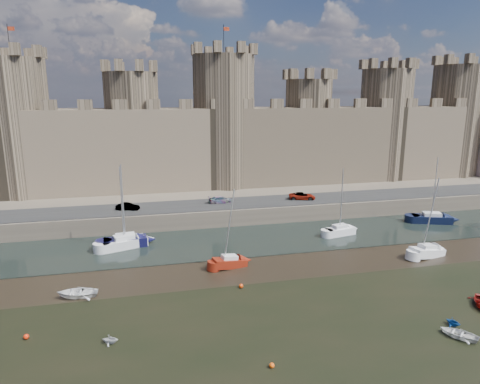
% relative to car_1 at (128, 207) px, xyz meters
% --- Properties ---
extents(ground, '(160.00, 160.00, 0.00)m').
position_rel_car_1_xyz_m(ground, '(15.15, -33.62, -3.05)').
color(ground, black).
rests_on(ground, ground).
extents(water_channel, '(160.00, 12.00, 0.08)m').
position_rel_car_1_xyz_m(water_channel, '(15.15, -9.62, -3.01)').
color(water_channel, black).
rests_on(water_channel, ground).
extents(quay, '(160.00, 60.00, 2.50)m').
position_rel_car_1_xyz_m(quay, '(15.15, 26.38, -1.80)').
color(quay, '#4C443A').
rests_on(quay, ground).
extents(road, '(160.00, 7.00, 0.10)m').
position_rel_car_1_xyz_m(road, '(15.15, 0.38, -0.50)').
color(road, black).
rests_on(road, quay).
extents(castle, '(108.50, 11.00, 29.00)m').
position_rel_car_1_xyz_m(castle, '(14.51, 14.38, 8.63)').
color(castle, '#42382B').
rests_on(castle, quay).
extents(car_1, '(3.52, 2.09, 1.09)m').
position_rel_car_1_xyz_m(car_1, '(0.00, 0.00, 0.00)').
color(car_1, gray).
rests_on(car_1, quay).
extents(car_2, '(3.83, 1.74, 1.09)m').
position_rel_car_1_xyz_m(car_2, '(13.90, 1.04, -0.00)').
color(car_2, gray).
rests_on(car_2, quay).
extents(car_3, '(4.55, 2.93, 1.17)m').
position_rel_car_1_xyz_m(car_3, '(26.93, 0.27, 0.04)').
color(car_3, gray).
rests_on(car_3, quay).
extents(sailboat_0, '(5.93, 3.80, 10.34)m').
position_rel_car_1_xyz_m(sailboat_0, '(-0.34, -8.91, -2.24)').
color(sailboat_0, silver).
rests_on(sailboat_0, ground).
extents(sailboat_1, '(5.47, 2.57, 10.60)m').
position_rel_car_1_xyz_m(sailboat_1, '(-0.21, -8.57, -2.22)').
color(sailboat_1, black).
rests_on(sailboat_1, ground).
extents(sailboat_2, '(4.52, 2.48, 9.23)m').
position_rel_car_1_xyz_m(sailboat_2, '(28.36, -10.48, -2.29)').
color(sailboat_2, white).
rests_on(sailboat_2, ground).
extents(sailboat_3, '(6.03, 3.96, 9.87)m').
position_rel_car_1_xyz_m(sailboat_3, '(44.38, -8.29, -2.28)').
color(sailboat_3, black).
rests_on(sailboat_3, ground).
extents(sailboat_4, '(4.09, 2.29, 9.02)m').
position_rel_car_1_xyz_m(sailboat_4, '(11.37, -17.82, -2.36)').
color(sailboat_4, maroon).
rests_on(sailboat_4, ground).
extents(sailboat_5, '(4.76, 2.70, 9.67)m').
position_rel_car_1_xyz_m(sailboat_5, '(35.03, -20.02, -2.34)').
color(sailboat_5, white).
rests_on(sailboat_5, ground).
extents(dinghy_2, '(3.37, 3.54, 0.60)m').
position_rel_car_1_xyz_m(dinghy_2, '(26.46, -35.84, -2.75)').
color(dinghy_2, silver).
rests_on(dinghy_2, ground).
extents(dinghy_3, '(1.75, 1.66, 0.72)m').
position_rel_car_1_xyz_m(dinghy_3, '(-0.79, -30.45, -2.68)').
color(dinghy_3, silver).
rests_on(dinghy_3, ground).
extents(dinghy_5, '(1.47, 1.60, 0.71)m').
position_rel_car_1_xyz_m(dinghy_5, '(27.19, -34.23, -2.69)').
color(dinghy_5, '#144890').
rests_on(dinghy_5, ground).
extents(dinghy_6, '(3.71, 2.65, 0.77)m').
position_rel_car_1_xyz_m(dinghy_6, '(-4.31, -21.62, -2.66)').
color(dinghy_6, silver).
rests_on(dinghy_6, ground).
extents(buoy_0, '(0.44, 0.44, 0.44)m').
position_rel_car_1_xyz_m(buoy_0, '(-7.34, -28.29, -2.83)').
color(buoy_0, red).
rests_on(buoy_0, ground).
extents(buoy_1, '(0.45, 0.45, 0.45)m').
position_rel_car_1_xyz_m(buoy_1, '(11.43, -23.27, -2.82)').
color(buoy_1, '#E83C0A').
rests_on(buoy_1, ground).
extents(buoy_4, '(0.39, 0.39, 0.39)m').
position_rel_car_1_xyz_m(buoy_4, '(10.65, -36.20, -2.85)').
color(buoy_4, '#F7510A').
rests_on(buoy_4, ground).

